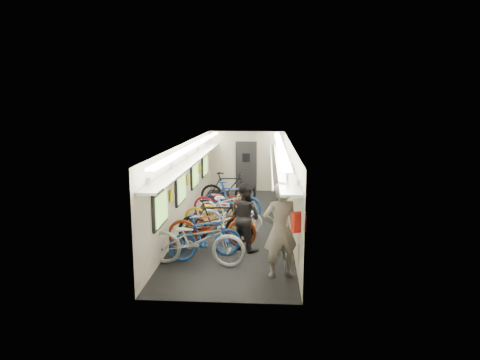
# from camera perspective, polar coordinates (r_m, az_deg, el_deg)

# --- Properties ---
(train_car_shell) EXTENTS (10.00, 10.00, 10.00)m
(train_car_shell) POSITION_cam_1_polar(r_m,az_deg,el_deg) (12.97, -1.71, 2.03)
(train_car_shell) COLOR black
(train_car_shell) RESTS_ON ground
(bicycle_0) EXTENTS (2.23, 0.96, 1.14)m
(bicycle_0) POSITION_cam_1_polar(r_m,az_deg,el_deg) (9.42, -5.82, -7.96)
(bicycle_0) COLOR #A4A4A8
(bicycle_0) RESTS_ON ground
(bicycle_1) EXTENTS (1.74, 1.14, 1.02)m
(bicycle_1) POSITION_cam_1_polar(r_m,az_deg,el_deg) (9.79, -4.62, -7.60)
(bicycle_1) COLOR #19459A
(bicycle_1) RESTS_ON ground
(bicycle_2) EXTENTS (2.24, 0.99, 1.14)m
(bicycle_2) POSITION_cam_1_polar(r_m,az_deg,el_deg) (10.45, -3.73, -6.08)
(bicycle_2) COLOR maroon
(bicycle_2) RESTS_ON ground
(bicycle_3) EXTENTS (1.97, 0.74, 1.16)m
(bicycle_3) POSITION_cam_1_polar(r_m,az_deg,el_deg) (10.76, -3.18, -5.56)
(bicycle_3) COLOR black
(bicycle_3) RESTS_ON ground
(bicycle_4) EXTENTS (2.08, 1.07, 1.04)m
(bicycle_4) POSITION_cam_1_polar(r_m,az_deg,el_deg) (11.74, -2.94, -4.50)
(bicycle_4) COLOR gold
(bicycle_4) RESTS_ON ground
(bicycle_5) EXTENTS (1.78, 0.58, 1.05)m
(bicycle_5) POSITION_cam_1_polar(r_m,az_deg,el_deg) (11.52, -1.39, -4.73)
(bicycle_5) COLOR white
(bicycle_5) RESTS_ON ground
(bicycle_6) EXTENTS (1.92, 1.00, 0.96)m
(bicycle_6) POSITION_cam_1_polar(r_m,az_deg,el_deg) (12.96, -1.77, -3.27)
(bicycle_6) COLOR silver
(bicycle_6) RESTS_ON ground
(bicycle_7) EXTENTS (1.99, 1.06, 1.15)m
(bicycle_7) POSITION_cam_1_polar(r_m,az_deg,el_deg) (13.10, -1.11, -2.69)
(bicycle_7) COLOR navy
(bicycle_7) RESTS_ON ground
(bicycle_8) EXTENTS (1.97, 0.83, 1.01)m
(bicycle_8) POSITION_cam_1_polar(r_m,az_deg,el_deg) (13.22, -2.14, -2.89)
(bicycle_8) COLOR maroon
(bicycle_8) RESTS_ON ground
(bicycle_9) EXTENTS (2.00, 0.89, 1.16)m
(bicycle_9) POSITION_cam_1_polar(r_m,az_deg,el_deg) (14.83, -1.54, -1.16)
(bicycle_9) COLOR black
(bicycle_9) RESTS_ON ground
(passenger_near) EXTENTS (0.83, 0.67, 1.98)m
(passenger_near) POSITION_cam_1_polar(r_m,az_deg,el_deg) (8.67, 5.40, -6.64)
(passenger_near) COLOR gray
(passenger_near) RESTS_ON ground
(passenger_mid) EXTENTS (1.02, 0.99, 1.65)m
(passenger_mid) POSITION_cam_1_polar(r_m,az_deg,el_deg) (10.27, 0.69, -4.86)
(passenger_mid) COLOR black
(passenger_mid) RESTS_ON ground
(backpack) EXTENTS (0.29, 0.23, 0.38)m
(backpack) POSITION_cam_1_polar(r_m,az_deg,el_deg) (8.20, 7.83, -5.56)
(backpack) COLOR red
(backpack) RESTS_ON passenger_near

